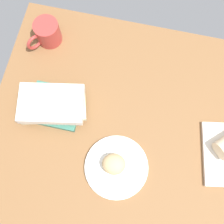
% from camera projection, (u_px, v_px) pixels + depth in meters
% --- Properties ---
extents(dining_table, '(1.10, 0.90, 0.04)m').
position_uv_depth(dining_table, '(144.00, 142.00, 0.99)').
color(dining_table, brown).
rests_on(dining_table, ground).
extents(round_plate, '(0.21, 0.21, 0.01)m').
position_uv_depth(round_plate, '(116.00, 167.00, 0.94)').
color(round_plate, white).
rests_on(round_plate, dining_table).
extents(scone_pastry, '(0.08, 0.07, 0.05)m').
position_uv_depth(scone_pastry, '(114.00, 164.00, 0.91)').
color(scone_pastry, tan).
rests_on(scone_pastry, round_plate).
extents(book_stack, '(0.25, 0.18, 0.08)m').
position_uv_depth(book_stack, '(53.00, 105.00, 0.97)').
color(book_stack, '#387260').
rests_on(book_stack, dining_table).
extents(coffee_mug, '(0.11, 0.13, 0.09)m').
position_uv_depth(coffee_mug, '(47.00, 33.00, 1.04)').
color(coffee_mug, '#B23833').
rests_on(coffee_mug, dining_table).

